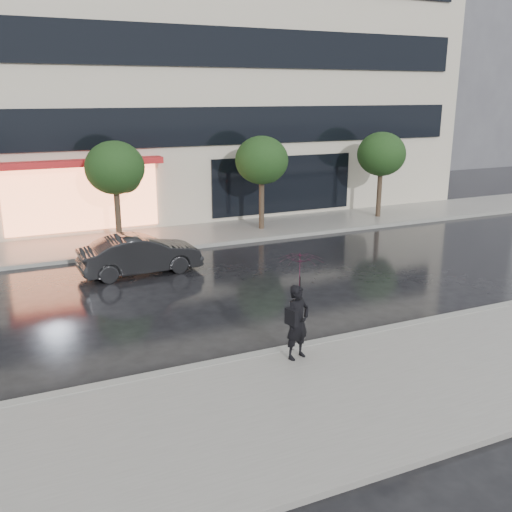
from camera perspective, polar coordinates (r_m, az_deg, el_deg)
ground at (r=14.52m, az=6.51°, el=-7.02°), size 120.00×120.00×0.00m
sidewalk_near at (r=12.11m, az=14.56°, el=-12.06°), size 60.00×4.50×0.12m
sidewalk_far at (r=23.44m, az=-6.38°, el=2.07°), size 60.00×3.50×0.12m
curb_near at (r=13.72m, az=8.67°, el=-8.20°), size 60.00×0.25×0.14m
curb_far at (r=21.83m, az=-4.94°, el=1.10°), size 60.00×0.25×0.14m
office_building at (r=30.40m, az=-11.86°, el=21.98°), size 30.00×12.76×18.00m
bg_building_right at (r=51.45m, az=16.30°, el=17.97°), size 12.00×12.00×16.00m
tree_mid_west at (r=22.00m, az=-13.79°, el=8.39°), size 2.20×2.20×3.99m
tree_mid_east at (r=23.84m, az=0.67°, el=9.39°), size 2.20×2.20×3.99m
tree_far_east at (r=26.92m, az=12.50°, el=9.78°), size 2.20×2.20×3.99m
parked_car at (r=18.77m, az=-11.50°, el=0.16°), size 3.94×1.54×1.28m
pedestrian_with_umbrella at (r=12.03m, az=4.37°, el=-3.37°), size 1.18×1.19×2.35m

